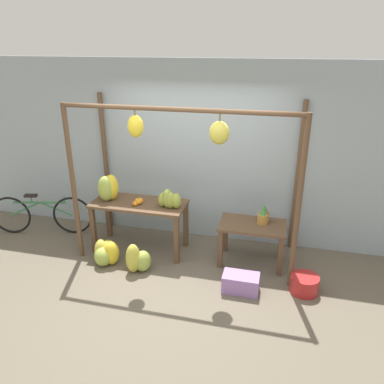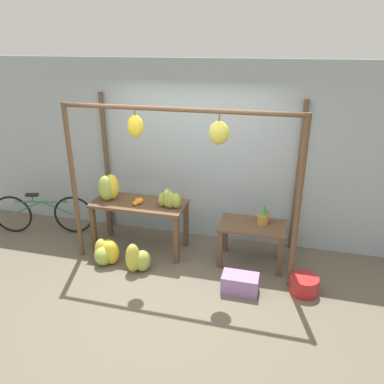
% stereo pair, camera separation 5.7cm
% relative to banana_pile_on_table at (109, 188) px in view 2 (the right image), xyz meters
% --- Properties ---
extents(ground_plane, '(20.00, 20.00, 0.00)m').
position_rel_banana_pile_on_table_xyz_m(ground_plane, '(1.20, -0.83, -0.96)').
color(ground_plane, '#665B4C').
extents(shop_wall_back, '(8.00, 0.08, 2.80)m').
position_rel_banana_pile_on_table_xyz_m(shop_wall_back, '(1.20, 0.70, 0.44)').
color(shop_wall_back, '#99A8B2').
rests_on(shop_wall_back, ground_plane).
extents(stall_awning, '(3.13, 1.16, 2.29)m').
position_rel_banana_pile_on_table_xyz_m(stall_awning, '(1.23, -0.12, 0.60)').
color(stall_awning, brown).
rests_on(stall_awning, ground_plane).
extents(display_table_main, '(1.41, 0.62, 0.78)m').
position_rel_banana_pile_on_table_xyz_m(display_table_main, '(0.47, 0.01, -0.32)').
color(display_table_main, brown).
rests_on(display_table_main, ground_plane).
extents(display_table_side, '(0.93, 0.57, 0.62)m').
position_rel_banana_pile_on_table_xyz_m(display_table_side, '(2.17, 0.03, -0.47)').
color(display_table_side, brown).
rests_on(display_table_side, ground_plane).
extents(banana_pile_on_table, '(0.34, 0.39, 0.39)m').
position_rel_banana_pile_on_table_xyz_m(banana_pile_on_table, '(0.00, 0.00, 0.00)').
color(banana_pile_on_table, yellow).
rests_on(banana_pile_on_table, display_table_main).
extents(orange_pile, '(0.13, 0.17, 0.09)m').
position_rel_banana_pile_on_table_xyz_m(orange_pile, '(0.48, -0.05, -0.14)').
color(orange_pile, orange).
rests_on(orange_pile, display_table_main).
extents(pineapple_cluster, '(0.15, 0.19, 0.29)m').
position_rel_banana_pile_on_table_xyz_m(pineapple_cluster, '(2.30, 0.11, -0.23)').
color(pineapple_cluster, '#A3702D').
rests_on(pineapple_cluster, display_table_side).
extents(banana_pile_ground_left, '(0.45, 0.41, 0.37)m').
position_rel_banana_pile_on_table_xyz_m(banana_pile_ground_left, '(0.13, -0.51, -0.79)').
color(banana_pile_ground_left, yellow).
rests_on(banana_pile_ground_left, ground_plane).
extents(banana_pile_ground_right, '(0.41, 0.36, 0.44)m').
position_rel_banana_pile_on_table_xyz_m(banana_pile_ground_right, '(0.64, -0.59, -0.78)').
color(banana_pile_ground_right, '#9EB247').
rests_on(banana_pile_ground_right, ground_plane).
extents(fruit_crate_white, '(0.47, 0.27, 0.24)m').
position_rel_banana_pile_on_table_xyz_m(fruit_crate_white, '(2.11, -0.69, -0.85)').
color(fruit_crate_white, '#9970B7').
rests_on(fruit_crate_white, ground_plane).
extents(blue_bucket, '(0.36, 0.36, 0.23)m').
position_rel_banana_pile_on_table_xyz_m(blue_bucket, '(2.91, -0.51, -0.85)').
color(blue_bucket, '#AD2323').
rests_on(blue_bucket, ground_plane).
extents(parked_bicycle, '(1.65, 0.43, 0.70)m').
position_rel_banana_pile_on_table_xyz_m(parked_bicycle, '(-1.31, 0.09, -0.62)').
color(parked_bicycle, black).
rests_on(parked_bicycle, ground_plane).
extents(papaya_pile, '(0.37, 0.21, 0.29)m').
position_rel_banana_pile_on_table_xyz_m(papaya_pile, '(0.97, -0.06, -0.06)').
color(papaya_pile, '#93A33D').
rests_on(papaya_pile, display_table_main).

